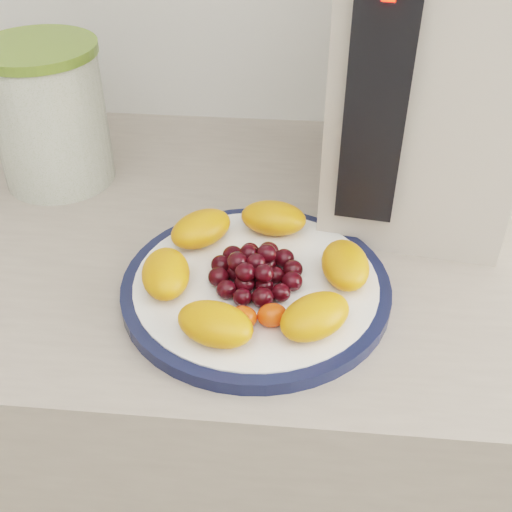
{
  "coord_description": "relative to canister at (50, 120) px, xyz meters",
  "views": [
    {
      "loc": [
        -0.01,
        0.55,
        1.35
      ],
      "look_at": [
        -0.06,
        1.07,
        0.95
      ],
      "focal_mm": 45.0,
      "sensor_mm": 36.0,
      "label": 1
    }
  ],
  "objects": [
    {
      "name": "fruit_plate",
      "position": [
        0.29,
        -0.22,
        -0.05
      ],
      "size": [
        0.25,
        0.25,
        0.04
      ],
      "color": "orange",
      "rests_on": "plate_face"
    },
    {
      "name": "counter",
      "position": [
        0.35,
        -0.09,
        -0.54
      ],
      "size": [
        3.5,
        0.6,
        0.9
      ],
      "primitive_type": "cube",
      "color": "gray",
      "rests_on": "floor"
    },
    {
      "name": "appliance_panel",
      "position": [
        0.4,
        -0.13,
        0.1
      ],
      "size": [
        0.06,
        0.03,
        0.27
      ],
      "primitive_type": "cube",
      "rotation": [
        0.0,
        0.0,
        -0.14
      ],
      "color": "black",
      "rests_on": "appliance_body"
    },
    {
      "name": "appliance_body",
      "position": [
        0.47,
        0.01,
        0.09
      ],
      "size": [
        0.24,
        0.32,
        0.36
      ],
      "primitive_type": "cube",
      "rotation": [
        0.0,
        0.0,
        -0.14
      ],
      "color": "#BEB3A5",
      "rests_on": "counter"
    },
    {
      "name": "cabinet_face",
      "position": [
        0.35,
        -0.09,
        -0.57
      ],
      "size": [
        3.48,
        0.58,
        0.84
      ],
      "primitive_type": "cube",
      "color": "#9C7F5B",
      "rests_on": "floor"
    },
    {
      "name": "plate_face",
      "position": [
        0.29,
        -0.22,
        -0.08
      ],
      "size": [
        0.26,
        0.26,
        0.02
      ],
      "primitive_type": "cylinder",
      "color": "white",
      "rests_on": "counter"
    },
    {
      "name": "canister_lid",
      "position": [
        0.0,
        0.0,
        0.09
      ],
      "size": [
        0.18,
        0.18,
        0.01
      ],
      "primitive_type": "cylinder",
      "rotation": [
        0.0,
        0.0,
        0.22
      ],
      "color": "#5B7429",
      "rests_on": "canister"
    },
    {
      "name": "canister",
      "position": [
        0.0,
        0.0,
        0.0
      ],
      "size": [
        0.17,
        0.17,
        0.17
      ],
      "primitive_type": "cylinder",
      "rotation": [
        0.0,
        0.0,
        0.22
      ],
      "color": "#445617",
      "rests_on": "counter"
    },
    {
      "name": "plate_rim",
      "position": [
        0.29,
        -0.22,
        -0.08
      ],
      "size": [
        0.29,
        0.29,
        0.01
      ],
      "primitive_type": "cylinder",
      "color": "#121936",
      "rests_on": "counter"
    }
  ]
}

